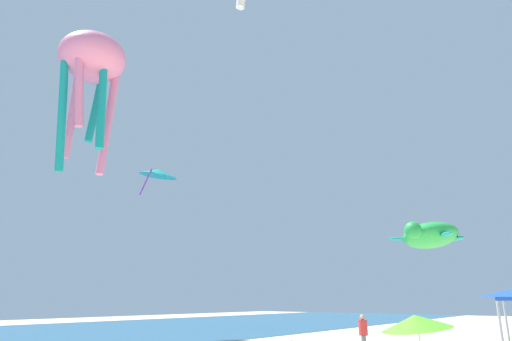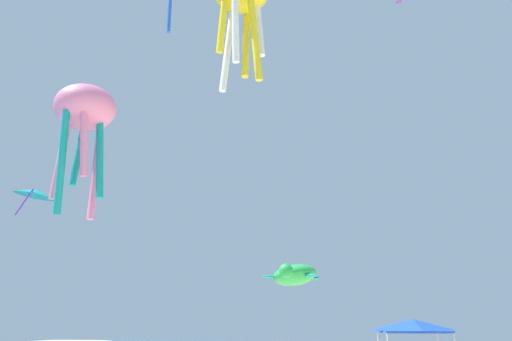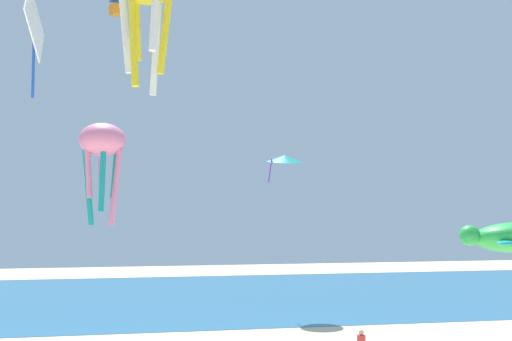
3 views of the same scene
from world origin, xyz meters
TOP-DOWN VIEW (x-y plane):
  - ocean_strip at (0.00, 34.67)m, footprint 120.00×27.63m
  - beach_umbrella at (-3.03, 6.85)m, footprint 2.08×2.05m
  - person_watching_sky at (4.18, 11.89)m, footprint 0.46×0.42m
  - kite_delta_teal at (3.70, 27.02)m, footprint 2.89×2.94m
  - kite_turtle_green at (11.45, 10.50)m, footprint 4.93×4.33m
  - kite_octopus_pink at (-8.61, 16.29)m, footprint 2.46×2.46m

SIDE VIEW (x-z plane):
  - ocean_strip at x=0.00m, z-range 0.00..0.02m
  - person_watching_sky at x=4.18m, z-range 0.15..1.90m
  - beach_umbrella at x=-3.03m, z-range 0.72..2.91m
  - kite_turtle_green at x=11.45m, z-range 5.23..7.17m
  - kite_octopus_pink at x=-8.61m, z-range 8.25..13.72m
  - kite_delta_teal at x=3.70m, z-range 10.19..12.48m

